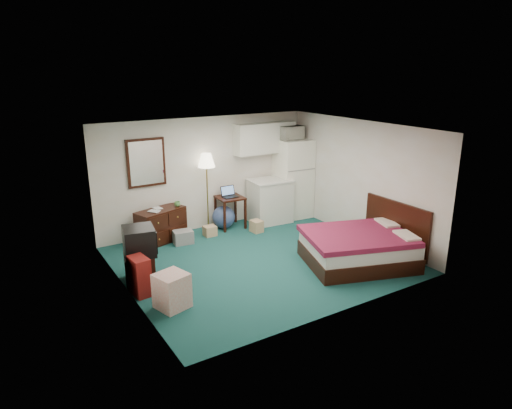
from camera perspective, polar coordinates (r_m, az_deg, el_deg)
floor at (r=8.76m, az=0.41°, el=-6.96°), size 5.00×4.50×0.01m
ceiling at (r=8.08m, az=0.45°, el=9.47°), size 5.00×4.50×0.01m
walls at (r=8.33m, az=0.43°, el=0.92°), size 5.01×4.51×2.50m
mirror at (r=9.65m, az=-13.57°, el=5.11°), size 0.80×0.06×1.00m
upper_cabinets at (r=10.66m, az=1.10°, el=8.31°), size 1.50×0.35×0.70m
headboard at (r=9.30m, az=17.10°, el=-2.65°), size 0.06×1.56×1.00m
dresser at (r=9.76m, az=-11.78°, el=-2.57°), size 1.12×0.76×0.70m
floor_lamp at (r=10.14m, az=-6.10°, el=1.51°), size 0.41×0.41×1.74m
desk at (r=10.40m, az=-3.24°, el=-0.94°), size 0.60×0.60×0.72m
exercise_ball at (r=10.38m, az=-4.07°, el=-1.59°), size 0.56×0.56×0.52m
kitchen_counter at (r=10.73m, az=1.77°, el=0.39°), size 0.95×0.75×0.99m
fridge at (r=11.08m, az=4.58°, el=3.30°), size 0.83×0.83×1.89m
bed at (r=8.71m, az=12.65°, el=-5.39°), size 2.25×1.99×0.60m
tv_stand at (r=8.12m, az=-14.34°, el=-7.66°), size 0.60×0.63×0.49m
suitcase at (r=7.63m, az=-14.34°, el=-8.67°), size 0.29×0.42×0.64m
retail_box at (r=7.17m, az=-10.47°, el=-10.55°), size 0.54×0.54×0.55m
file_bin at (r=9.63m, az=-9.11°, el=-4.03°), size 0.43×0.34×0.28m
cardboard_box_a at (r=9.98m, az=-5.79°, el=-3.31°), size 0.26×0.22×0.22m
cardboard_box_b at (r=10.15m, az=0.06°, el=-2.73°), size 0.25×0.28×0.26m
laptop at (r=10.23m, az=-3.24°, el=1.55°), size 0.34×0.28×0.23m
crt_tv at (r=7.94m, az=-14.41°, el=-4.46°), size 0.61×0.64×0.48m
microwave at (r=10.82m, az=4.30°, el=9.13°), size 0.59×0.36×0.39m
book_a at (r=9.43m, az=-12.97°, el=-0.36°), size 0.15×0.11×0.23m
book_b at (r=9.64m, az=-12.64°, el=-0.03°), size 0.16×0.04×0.21m
mug at (r=9.77m, az=-9.82°, el=0.14°), size 0.14×0.11×0.13m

